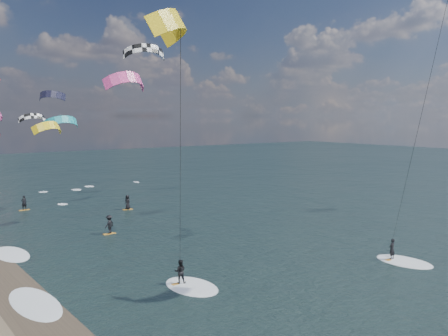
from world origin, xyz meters
TOP-DOWN VIEW (x-y plane):
  - kitesurfer_near_a at (8.16, 3.70)m, footprint 7.53×8.51m
  - kitesurfer_near_b at (-5.78, 8.89)m, footprint 6.68×8.99m
  - far_kitesurfers at (-0.33, 33.31)m, footprint 10.26×16.49m
  - bg_kite_field at (-0.34, 53.56)m, footprint 10.09×70.70m
  - shoreline_surf at (-10.80, 14.75)m, footprint 2.40×79.40m

SIDE VIEW (x-z plane):
  - shoreline_surf at x=-10.80m, z-range -0.06..0.06m
  - far_kitesurfers at x=-0.33m, z-range -0.01..1.65m
  - kitesurfer_near_b at x=-5.78m, z-range 1.86..17.14m
  - bg_kite_field at x=-0.34m, z-range 6.52..16.82m
  - kitesurfer_near_a at x=8.16m, z-range 4.50..23.42m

